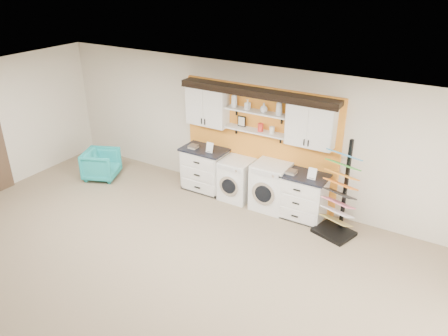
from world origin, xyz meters
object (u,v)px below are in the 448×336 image
Objects in this scene: armchair at (101,164)px; base_cabinet_left at (205,169)px; dryer at (271,186)px; base_cabinet_right at (302,195)px; sample_rack at (338,207)px; washer at (237,179)px.

base_cabinet_left is at bearing -94.58° from armchair.
dryer is 1.31× the size of armchair.
dryer is (-0.67, -0.00, 0.03)m from base_cabinet_right.
base_cabinet_left is at bearing -167.35° from sample_rack.
washer is at bearing -0.24° from base_cabinet_left.
base_cabinet_left is 1.59m from dryer.
dryer is (1.59, -0.00, 0.01)m from base_cabinet_left.
dryer reaches higher than washer.
sample_rack is (2.23, -0.23, 0.13)m from washer.
base_cabinet_right reaches higher than armchair.
dryer is (0.78, -0.00, 0.05)m from washer.
sample_rack is (1.45, -0.23, 0.08)m from dryer.
sample_rack reaches higher than base_cabinet_left.
sample_rack reaches higher than washer.
base_cabinet_right is 1.27× the size of armchair.
sample_rack is at bearing -107.22° from armchair.
sample_rack is at bearing -17.02° from base_cabinet_right.
base_cabinet_left is 0.81m from washer.
base_cabinet_right is 0.82m from sample_rack.
dryer is 4.02m from armchair.
washer is (0.81, -0.00, -0.04)m from base_cabinet_left.
dryer is at bearing -179.71° from base_cabinet_right.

